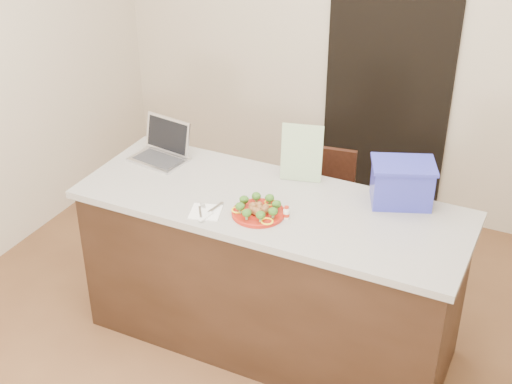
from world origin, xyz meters
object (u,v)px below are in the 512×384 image
at_px(plate, 258,213).
at_px(yogurt_bottle, 286,214).
at_px(laptop, 163,148).
at_px(blue_box, 402,183).
at_px(napkin, 206,212).
at_px(island, 270,273).
at_px(chair, 320,205).

distance_m(plate, yogurt_bottle, 0.15).
distance_m(plate, laptop, 0.84).
bearing_deg(plate, blue_box, 35.10).
distance_m(napkin, blue_box, 1.01).
bearing_deg(napkin, laptop, 140.33).
relative_size(plate, yogurt_bottle, 3.90).
bearing_deg(plate, yogurt_bottle, 10.66).
distance_m(island, blue_box, 0.88).
bearing_deg(chair, yogurt_bottle, -88.56).
distance_m(laptop, chair, 1.08).
bearing_deg(napkin, yogurt_bottle, 17.86).
bearing_deg(blue_box, napkin, -170.22).
relative_size(plate, napkin, 1.78).
height_order(island, plate, plate).
relative_size(island, plate, 7.61).
xyz_separation_m(island, laptop, (-0.78, 0.19, 0.52)).
xyz_separation_m(napkin, chair, (0.24, 1.02, -0.44)).
bearing_deg(laptop, chair, 45.93).
xyz_separation_m(laptop, blue_box, (1.38, 0.09, 0.06)).
bearing_deg(blue_box, island, -176.53).
bearing_deg(blue_box, plate, -166.70).
distance_m(plate, chair, 1.02).
height_order(napkin, yogurt_bottle, yogurt_bottle).
xyz_separation_m(island, yogurt_bottle, (0.14, -0.12, 0.49)).
relative_size(plate, chair, 0.32).
relative_size(blue_box, chair, 0.45).
height_order(yogurt_bottle, chair, yogurt_bottle).
bearing_deg(laptop, blue_box, 12.34).
xyz_separation_m(plate, napkin, (-0.25, -0.10, -0.01)).
bearing_deg(plate, laptop, 156.56).
height_order(plate, blue_box, blue_box).
distance_m(laptop, blue_box, 1.38).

